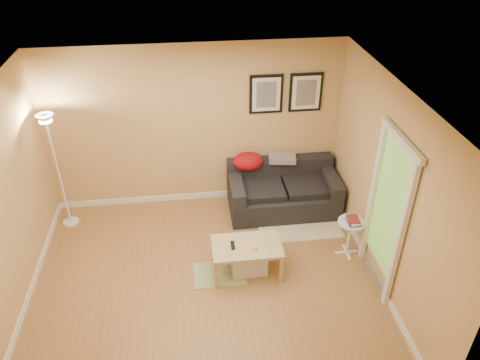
{
  "coord_description": "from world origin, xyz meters",
  "views": [
    {
      "loc": [
        -0.09,
        -4.32,
        4.43
      ],
      "look_at": [
        0.55,
        0.85,
        1.05
      ],
      "focal_mm": 34.39,
      "sensor_mm": 36.0,
      "label": 1
    }
  ],
  "objects_px": {
    "sofa": "(283,189)",
    "side_table": "(349,238)",
    "coffee_table": "(247,258)",
    "storage_bin": "(249,261)",
    "floor_lamp": "(59,175)",
    "book_stack": "(354,220)"
  },
  "relations": [
    {
      "from": "sofa",
      "to": "coffee_table",
      "type": "xyz_separation_m",
      "value": [
        -0.77,
        -1.34,
        -0.15
      ]
    },
    {
      "from": "storage_bin",
      "to": "floor_lamp",
      "type": "relative_size",
      "value": 0.26
    },
    {
      "from": "storage_bin",
      "to": "floor_lamp",
      "type": "xyz_separation_m",
      "value": [
        -2.59,
        1.35,
        0.72
      ]
    },
    {
      "from": "side_table",
      "to": "book_stack",
      "type": "height_order",
      "value": "book_stack"
    },
    {
      "from": "side_table",
      "to": "sofa",
      "type": "bearing_deg",
      "value": 121.1
    },
    {
      "from": "storage_bin",
      "to": "book_stack",
      "type": "height_order",
      "value": "book_stack"
    },
    {
      "from": "side_table",
      "to": "book_stack",
      "type": "relative_size",
      "value": 2.54
    },
    {
      "from": "sofa",
      "to": "side_table",
      "type": "xyz_separation_m",
      "value": [
        0.7,
        -1.15,
        -0.09
      ]
    },
    {
      "from": "coffee_table",
      "to": "storage_bin",
      "type": "height_order",
      "value": "coffee_table"
    },
    {
      "from": "book_stack",
      "to": "floor_lamp",
      "type": "distance_m",
      "value": 4.22
    },
    {
      "from": "coffee_table",
      "to": "side_table",
      "type": "xyz_separation_m",
      "value": [
        1.46,
        0.18,
        0.05
      ]
    },
    {
      "from": "sofa",
      "to": "floor_lamp",
      "type": "xyz_separation_m",
      "value": [
        -3.32,
        0.04,
        0.49
      ]
    },
    {
      "from": "floor_lamp",
      "to": "sofa",
      "type": "bearing_deg",
      "value": -0.67
    },
    {
      "from": "coffee_table",
      "to": "storage_bin",
      "type": "relative_size",
      "value": 1.88
    },
    {
      "from": "coffee_table",
      "to": "book_stack",
      "type": "distance_m",
      "value": 1.53
    },
    {
      "from": "sofa",
      "to": "book_stack",
      "type": "relative_size",
      "value": 7.66
    },
    {
      "from": "coffee_table",
      "to": "side_table",
      "type": "distance_m",
      "value": 1.48
    },
    {
      "from": "storage_bin",
      "to": "floor_lamp",
      "type": "distance_m",
      "value": 3.01
    },
    {
      "from": "floor_lamp",
      "to": "side_table",
      "type": "bearing_deg",
      "value": -16.53
    },
    {
      "from": "coffee_table",
      "to": "book_stack",
      "type": "xyz_separation_m",
      "value": [
        1.48,
        0.17,
        0.37
      ]
    },
    {
      "from": "coffee_table",
      "to": "storage_bin",
      "type": "distance_m",
      "value": 0.09
    },
    {
      "from": "sofa",
      "to": "side_table",
      "type": "height_order",
      "value": "sofa"
    }
  ]
}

